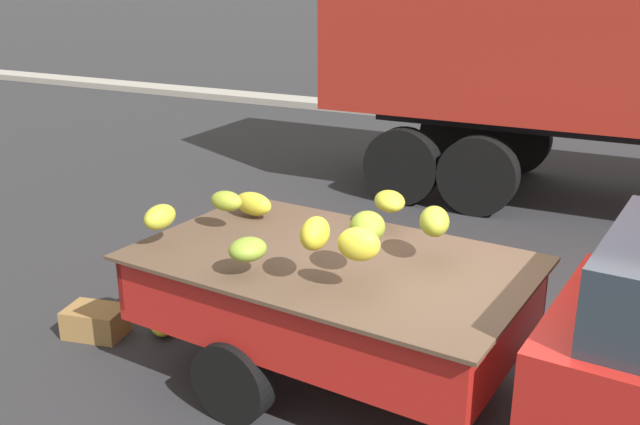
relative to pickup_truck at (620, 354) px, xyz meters
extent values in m
plane|color=#28282B|center=(-1.03, 0.29, -0.88)|extent=(220.00, 220.00, 0.00)
cube|color=gray|center=(-1.03, 10.97, -0.80)|extent=(80.00, 0.80, 0.16)
cube|color=#B21E19|center=(-2.10, 0.16, -0.30)|extent=(2.98, 1.92, 0.08)
cube|color=#B21E19|center=(-2.03, 0.99, -0.04)|extent=(2.85, 0.27, 0.44)
cube|color=#B21E19|center=(-2.16, -0.66, -0.04)|extent=(2.85, 0.27, 0.44)
cube|color=#B21E19|center=(-0.70, 0.06, -0.04)|extent=(0.18, 1.70, 0.44)
cube|color=#B21E19|center=(-3.50, 0.27, -0.04)|extent=(0.18, 1.70, 0.44)
cube|color=#B21914|center=(-2.03, 1.02, -0.08)|extent=(2.73, 0.23, 0.07)
cube|color=brown|center=(-2.10, 0.16, 0.19)|extent=(3.11, 2.05, 0.03)
ellipsoid|color=gold|center=(-1.93, 0.90, 0.46)|extent=(0.40, 0.43, 0.17)
ellipsoid|color=gold|center=(-1.96, -0.36, 0.59)|extent=(0.24, 0.35, 0.22)
ellipsoid|color=#9EA82E|center=(-1.38, 0.41, 0.53)|extent=(0.33, 0.40, 0.21)
ellipsoid|color=#8FA02C|center=(-3.12, 0.27, 0.47)|extent=(0.29, 0.19, 0.17)
ellipsoid|color=gold|center=(-3.39, -0.26, 0.44)|extent=(0.19, 0.32, 0.19)
ellipsoid|color=olive|center=(-2.46, -0.44, 0.41)|extent=(0.32, 0.34, 0.16)
ellipsoid|color=yellow|center=(-1.63, -0.38, 0.57)|extent=(0.32, 0.24, 0.23)
ellipsoid|color=gold|center=(-3.11, 0.65, 0.33)|extent=(0.39, 0.23, 0.20)
ellipsoid|color=olive|center=(-1.70, -0.08, 0.59)|extent=(0.36, 0.40, 0.20)
cylinder|color=black|center=(-2.37, 1.01, -0.56)|extent=(0.65, 0.25, 0.64)
cylinder|color=black|center=(-2.50, -0.63, -0.56)|extent=(0.65, 0.25, 0.64)
cylinder|color=black|center=(-2.24, 7.23, -0.34)|extent=(1.08, 0.31, 1.08)
cylinder|color=black|center=(-2.22, 4.83, -0.34)|extent=(1.08, 0.31, 1.08)
cylinder|color=black|center=(-3.32, 7.22, -0.34)|extent=(1.08, 0.31, 1.08)
cylinder|color=black|center=(-3.30, 4.82, -0.34)|extent=(1.08, 0.31, 1.08)
ellipsoid|color=yellow|center=(-3.82, 0.15, -0.80)|extent=(0.38, 0.36, 0.18)
cube|color=olive|center=(-4.34, -0.13, -0.75)|extent=(0.59, 0.47, 0.26)
camera|label=1|loc=(0.14, -4.34, 2.27)|focal=40.01mm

